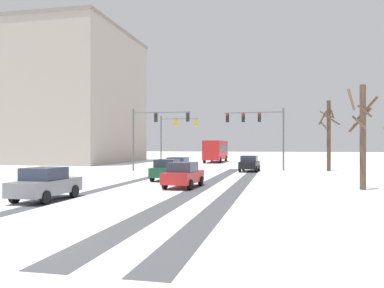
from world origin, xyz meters
TOP-DOWN VIEW (x-y plane):
  - wheel_track_left_lane at (-3.32, 17.13)m, footprint 0.89×37.69m
  - wheel_track_right_lane at (4.72, 17.13)m, footprint 1.05×37.69m
  - wheel_track_center at (2.42, 17.13)m, footprint 1.18×37.69m
  - sidewalk_kerb_right at (9.11, 15.42)m, footprint 4.00×37.69m
  - traffic_signal_far_left at (-6.02, 40.27)m, footprint 5.00×0.41m
  - traffic_signal_near_right at (5.27, 32.34)m, footprint 6.15×0.50m
  - traffic_signal_near_left at (-5.54, 30.28)m, footprint 6.29×0.39m
  - car_black_lead at (4.30, 31.83)m, footprint 2.00×4.18m
  - car_silver_second at (-1.51, 25.14)m, footprint 1.92×4.14m
  - car_dark_green_third at (-1.13, 20.25)m, footprint 1.84×4.10m
  - car_red_fourth at (1.31, 15.45)m, footprint 2.02×4.19m
  - car_grey_fifth at (-3.90, 8.26)m, footprint 1.88×4.12m
  - bus_oncoming at (-2.55, 53.20)m, footprint 2.77×11.03m
  - bare_tree_sidewalk_mid at (12.24, 16.59)m, footprint 1.79×1.77m
  - bare_tree_sidewalk_far at (12.27, 34.04)m, footprint 2.12×2.14m
  - office_building_far_left_block at (-25.51, 48.13)m, footprint 19.07×22.15m

SIDE VIEW (x-z plane):
  - wheel_track_left_lane at x=-3.32m, z-range 0.00..0.01m
  - wheel_track_right_lane at x=4.72m, z-range 0.00..0.01m
  - wheel_track_center at x=2.42m, z-range 0.00..0.01m
  - sidewalk_kerb_right at x=9.11m, z-range 0.00..0.12m
  - car_black_lead at x=4.30m, z-range 0.01..1.63m
  - car_silver_second at x=-1.51m, z-range 0.01..1.63m
  - car_dark_green_third at x=-1.13m, z-range 0.01..1.63m
  - car_red_fourth at x=1.31m, z-range 0.01..1.63m
  - car_grey_fifth at x=-3.90m, z-range 0.01..1.63m
  - bus_oncoming at x=-2.55m, z-range 0.30..3.68m
  - bare_tree_sidewalk_mid at x=12.24m, z-range 0.29..6.66m
  - bare_tree_sidewalk_far at x=12.27m, z-range 0.28..7.60m
  - traffic_signal_far_left at x=-6.02m, z-range 1.35..7.85m
  - traffic_signal_near_left at x=-5.54m, z-range 1.40..7.90m
  - traffic_signal_near_right at x=5.27m, z-range 1.54..8.04m
  - office_building_far_left_block at x=-25.51m, z-range 0.01..20.48m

